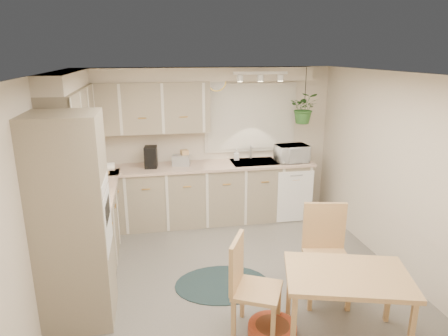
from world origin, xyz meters
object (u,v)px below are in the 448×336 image
Objects in this scene: chair_left at (257,288)px; microwave at (292,152)px; pet_bed at (272,330)px; dining_table at (345,307)px; chair_back at (327,256)px; braided_rug at (222,284)px.

chair_left is 2.99m from microwave.
pet_bed is at bearing -117.61° from microwave.
dining_table reaches higher than pet_bed.
pet_bed is (-0.74, -0.45, -0.47)m from chair_back.
dining_table is 1.00× the size of braided_rug.
microwave reaches higher than braided_rug.
pet_bed reaches higher than braided_rug.
chair_left is at bearing -78.23° from braided_rug.
braided_rug is (-0.95, 1.11, -0.34)m from dining_table.
chair_back is 0.94× the size of braided_rug.
pet_bed is at bearing 86.98° from chair_left.
dining_table is 1.50m from braided_rug.
braided_rug is (-1.05, 0.48, -0.52)m from chair_back.
chair_left reaches higher than pet_bed.
pet_bed is 0.95× the size of microwave.
chair_left is 0.46m from pet_bed.
chair_back is at bearing -104.88° from microwave.
chair_left is at bearing 34.87° from chair_back.
dining_table is at bearing -49.32° from braided_rug.
chair_left is 0.95m from chair_back.
braided_rug is at bearing -142.06° from chair_left.
microwave is (1.27, 2.63, 0.62)m from chair_left.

